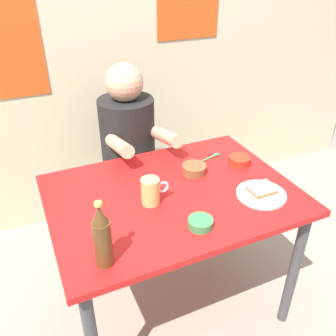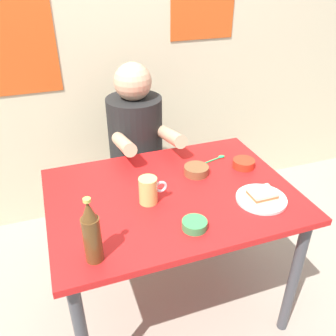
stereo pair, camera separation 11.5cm
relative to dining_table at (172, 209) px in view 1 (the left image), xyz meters
name	(u,v)px [view 1 (the left image)]	position (x,y,z in m)	size (l,w,h in m)	color
ground_plane	(172,301)	(0.00, 0.00, -0.65)	(6.00, 6.00, 0.00)	gray
wall_back	(100,25)	(0.00, 1.05, 0.65)	(4.40, 0.09, 2.60)	beige
dining_table	(172,209)	(0.00, 0.00, 0.00)	(1.10, 0.80, 0.74)	red
stool	(132,191)	(0.00, 0.63, -0.30)	(0.34, 0.34, 0.45)	#4C4C51
person_seated	(129,133)	(0.00, 0.62, 0.12)	(0.33, 0.56, 0.72)	black
plate_orange	(261,194)	(0.35, -0.19, 0.10)	(0.22, 0.22, 0.01)	silver
sandwich	(262,190)	(0.35, -0.19, 0.13)	(0.11, 0.09, 0.04)	beige
beer_mug	(151,191)	(-0.12, -0.03, 0.15)	(0.13, 0.08, 0.12)	#D1BC66
beer_bottle	(102,237)	(-0.40, -0.30, 0.21)	(0.06, 0.06, 0.26)	#593819
dip_bowl_green	(200,223)	(0.00, -0.26, 0.11)	(0.10, 0.10, 0.03)	#388C4C
condiment_bowl_brown	(194,169)	(0.17, 0.11, 0.12)	(0.12, 0.12, 0.04)	brown
sauce_bowl_chili	(239,160)	(0.42, 0.09, 0.12)	(0.11, 0.11, 0.04)	red
spoon	(214,156)	(0.34, 0.21, 0.10)	(0.13, 0.05, 0.01)	#26A559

